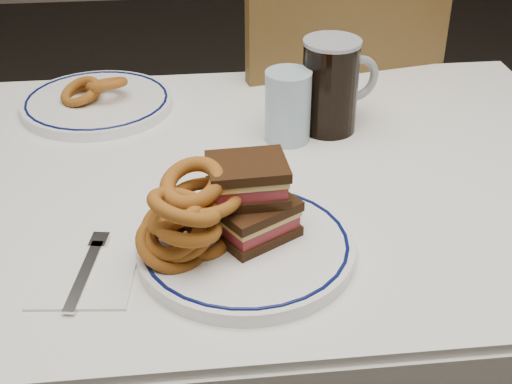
{
  "coord_description": "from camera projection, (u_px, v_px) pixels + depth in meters",
  "views": [
    {
      "loc": [
        -0.08,
        -1.01,
        1.34
      ],
      "look_at": [
        0.01,
        -0.19,
        0.83
      ],
      "focal_mm": 50.0,
      "sensor_mm": 36.0,
      "label": 1
    }
  ],
  "objects": [
    {
      "name": "dining_table",
      "position": [
        238.0,
        226.0,
        1.23
      ],
      "size": [
        1.27,
        0.87,
        0.75
      ],
      "color": "silver",
      "rests_on": "floor"
    },
    {
      "name": "beer_mug",
      "position": [
        332.0,
        85.0,
        1.26
      ],
      "size": [
        0.15,
        0.1,
        0.17
      ],
      "color": "black",
      "rests_on": "dining_table"
    },
    {
      "name": "far_plate",
      "position": [
        97.0,
        103.0,
        1.38
      ],
      "size": [
        0.29,
        0.29,
        0.02
      ],
      "color": "white",
      "rests_on": "dining_table"
    },
    {
      "name": "ketchup_ramekin",
      "position": [
        226.0,
        192.0,
        1.05
      ],
      "size": [
        0.06,
        0.06,
        0.04
      ],
      "color": "white",
      "rests_on": "main_plate"
    },
    {
      "name": "chair_far",
      "position": [
        321.0,
        136.0,
        1.76
      ],
      "size": [
        0.53,
        0.53,
        0.98
      ],
      "color": "#4E3719",
      "rests_on": "floor"
    },
    {
      "name": "water_glass",
      "position": [
        288.0,
        106.0,
        1.24
      ],
      "size": [
        0.08,
        0.08,
        0.13
      ],
      "primitive_type": "cylinder",
      "color": "#99B7C6",
      "rests_on": "dining_table"
    },
    {
      "name": "onion_rings_main",
      "position": [
        186.0,
        218.0,
        0.93
      ],
      "size": [
        0.15,
        0.13,
        0.14
      ],
      "color": "#68350D",
      "rests_on": "main_plate"
    },
    {
      "name": "onion_rings_far",
      "position": [
        89.0,
        90.0,
        1.36
      ],
      "size": [
        0.14,
        0.09,
        0.07
      ],
      "color": "#68350D",
      "rests_on": "far_plate"
    },
    {
      "name": "napkin_fork",
      "position": [
        85.0,
        276.0,
        0.94
      ],
      "size": [
        0.14,
        0.17,
        0.01
      ],
      "color": "white",
      "rests_on": "dining_table"
    },
    {
      "name": "main_plate",
      "position": [
        246.0,
        247.0,
        0.98
      ],
      "size": [
        0.3,
        0.3,
        0.02
      ],
      "color": "white",
      "rests_on": "dining_table"
    },
    {
      "name": "reuben_sandwich",
      "position": [
        251.0,
        199.0,
        0.97
      ],
      "size": [
        0.13,
        0.13,
        0.11
      ],
      "color": "black",
      "rests_on": "main_plate"
    }
  ]
}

